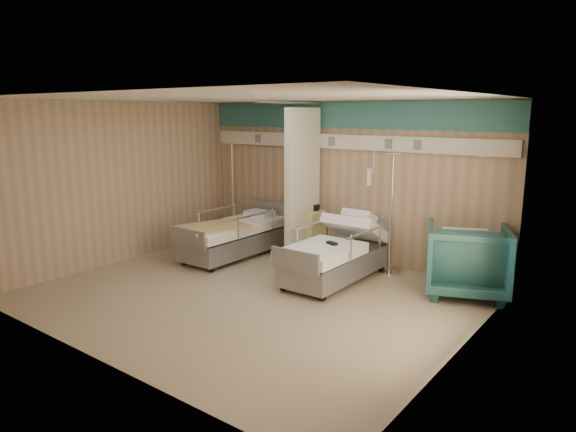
% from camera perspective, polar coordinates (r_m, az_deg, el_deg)
% --- Properties ---
extents(ground, '(6.00, 5.00, 0.00)m').
position_cam_1_polar(ground, '(7.56, -3.99, -8.74)').
color(ground, gray).
rests_on(ground, ground).
extents(room_walls, '(6.04, 5.04, 2.82)m').
position_cam_1_polar(room_walls, '(7.35, -3.07, 5.63)').
color(room_walls, tan).
rests_on(room_walls, ground).
extents(bed_right, '(1.00, 2.16, 0.63)m').
position_cam_1_polar(bed_right, '(8.12, 5.26, -4.98)').
color(bed_right, white).
rests_on(bed_right, ground).
extents(bed_left, '(1.00, 2.16, 0.63)m').
position_cam_1_polar(bed_left, '(9.42, -6.18, -2.68)').
color(bed_left, white).
rests_on(bed_left, ground).
extents(bedside_cabinet, '(0.50, 0.48, 0.85)m').
position_cam_1_polar(bedside_cabinet, '(9.43, 2.23, -1.92)').
color(bedside_cabinet, '#CABF7E').
rests_on(bedside_cabinet, ground).
extents(visitor_armchair, '(1.46, 1.48, 1.05)m').
position_cam_1_polar(visitor_armchair, '(7.85, 19.25, -4.59)').
color(visitor_armchair, '#1C4746').
rests_on(visitor_armchair, ground).
extents(waffle_blanket, '(0.80, 0.76, 0.07)m').
position_cam_1_polar(waffle_blanket, '(7.68, 19.24, -0.63)').
color(waffle_blanket, white).
rests_on(waffle_blanket, visitor_armchair).
extents(iv_stand_right, '(0.35, 0.35, 1.98)m').
position_cam_1_polar(iv_stand_right, '(8.57, 11.25, -3.64)').
color(iv_stand_right, silver).
rests_on(iv_stand_right, ground).
extents(iv_stand_left, '(0.36, 0.36, 2.02)m').
position_cam_1_polar(iv_stand_left, '(10.41, -6.07, -0.75)').
color(iv_stand_left, silver).
rests_on(iv_stand_left, ground).
extents(call_remote, '(0.20, 0.13, 0.04)m').
position_cam_1_polar(call_remote, '(7.84, 4.90, -3.02)').
color(call_remote, black).
rests_on(call_remote, bed_right).
extents(tan_blanket, '(1.17, 1.32, 0.04)m').
position_cam_1_polar(tan_blanket, '(9.02, -8.22, -1.19)').
color(tan_blanket, tan).
rests_on(tan_blanket, bed_left).
extents(toiletry_bag, '(0.22, 0.16, 0.11)m').
position_cam_1_polar(toiletry_bag, '(9.34, 2.80, 0.97)').
color(toiletry_bag, black).
rests_on(toiletry_bag, bedside_cabinet).
extents(white_cup, '(0.13, 0.13, 0.14)m').
position_cam_1_polar(white_cup, '(9.48, 2.41, 1.20)').
color(white_cup, white).
rests_on(white_cup, bedside_cabinet).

